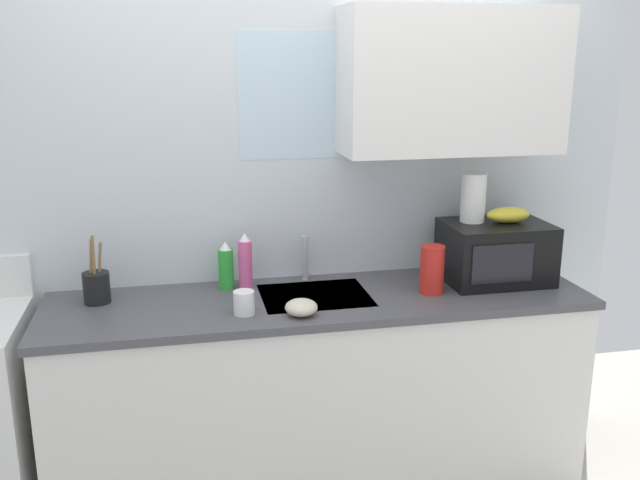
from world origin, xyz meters
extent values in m
cube|color=silver|center=(0.00, 0.35, 1.25)|extent=(3.09, 0.10, 2.50)
cube|color=white|center=(0.61, 0.14, 1.79)|extent=(0.96, 0.32, 0.62)
cube|color=silver|center=(-0.02, 0.31, 1.73)|extent=(0.56, 0.02, 0.55)
cube|color=white|center=(0.00, 0.00, 0.43)|extent=(2.29, 0.60, 0.86)
cube|color=#4C4C51|center=(0.00, 0.00, 0.88)|extent=(2.32, 0.63, 0.03)
cube|color=#9EA0A5|center=(-0.02, 0.02, 0.83)|extent=(0.46, 0.38, 0.14)
cylinder|color=#B2B5BA|center=(-0.02, 0.24, 1.00)|extent=(0.03, 0.03, 0.21)
cube|color=black|center=(0.82, 0.05, 1.04)|extent=(0.46, 0.34, 0.27)
cube|color=black|center=(0.77, -0.12, 1.04)|extent=(0.28, 0.01, 0.17)
ellipsoid|color=gold|center=(0.87, 0.05, 1.20)|extent=(0.20, 0.11, 0.07)
cylinder|color=white|center=(0.72, 0.10, 1.28)|extent=(0.11, 0.11, 0.22)
cylinder|color=#E55999|center=(-0.30, 0.17, 1.01)|extent=(0.06, 0.06, 0.22)
cone|color=white|center=(-0.30, 0.17, 1.13)|extent=(0.05, 0.05, 0.04)
cylinder|color=green|center=(-0.38, 0.19, 0.99)|extent=(0.07, 0.07, 0.18)
cone|color=white|center=(-0.38, 0.19, 1.10)|extent=(0.05, 0.05, 0.04)
cylinder|color=red|center=(0.48, -0.05, 1.00)|extent=(0.10, 0.10, 0.21)
cylinder|color=white|center=(-0.34, -0.14, 0.95)|extent=(0.08, 0.08, 0.09)
cylinder|color=black|center=(-0.92, 0.12, 0.97)|extent=(0.11, 0.11, 0.13)
cylinder|color=olive|center=(-0.94, 0.12, 1.06)|extent=(0.03, 0.01, 0.24)
cylinder|color=olive|center=(-0.91, 0.13, 1.05)|extent=(0.03, 0.03, 0.21)
cylinder|color=olive|center=(-0.92, 0.10, 1.07)|extent=(0.02, 0.02, 0.26)
ellipsoid|color=beige|center=(-0.12, -0.20, 0.93)|extent=(0.13, 0.13, 0.06)
camera|label=1|loc=(-0.58, -2.75, 1.91)|focal=39.13mm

